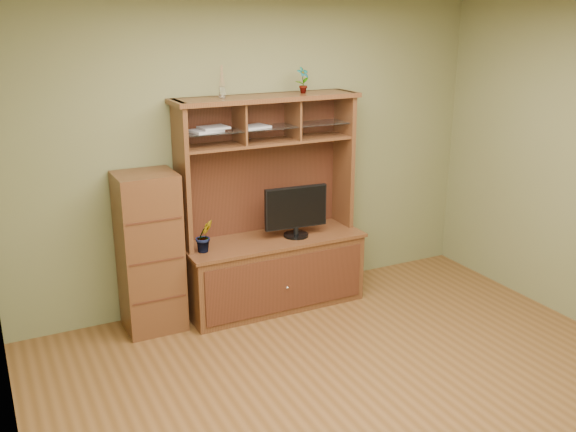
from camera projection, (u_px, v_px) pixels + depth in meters
room at (383, 215)px, 4.06m from camera, size 4.54×4.04×2.74m
media_hutch at (272, 250)px, 5.79m from camera, size 1.66×0.61×1.90m
monitor at (296, 211)px, 5.70m from camera, size 0.58×0.22×0.46m
orchid_plant at (204, 236)px, 5.36m from camera, size 0.17×0.14×0.28m
top_plant at (303, 80)px, 5.56m from camera, size 0.13×0.11×0.23m
reed_diffuser at (222, 85)px, 5.24m from camera, size 0.05×0.05×0.27m
magazines at (224, 128)px, 5.35m from camera, size 0.72×0.25×0.04m
side_cabinet at (150, 253)px, 5.30m from camera, size 0.48×0.44×1.35m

